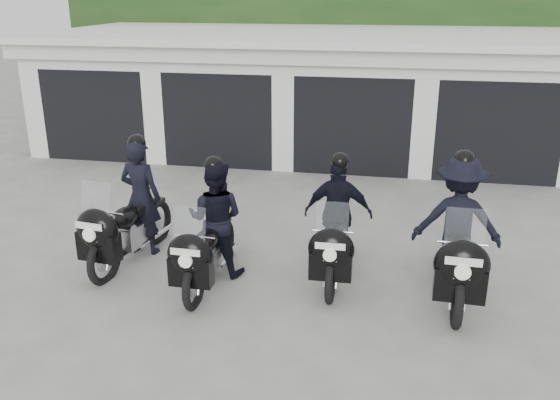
% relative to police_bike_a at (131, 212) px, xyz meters
% --- Properties ---
extents(ground, '(80.00, 80.00, 0.00)m').
position_rel_police_bike_a_xyz_m(ground, '(2.93, -0.31, -0.79)').
color(ground, '#9A9A95').
rests_on(ground, ground).
extents(garage_block, '(16.40, 6.80, 2.96)m').
position_rel_police_bike_a_xyz_m(garage_block, '(2.93, 7.74, 0.64)').
color(garage_block, white).
rests_on(garage_block, ground).
extents(background_vegetation, '(20.00, 3.90, 5.80)m').
position_rel_police_bike_a_xyz_m(background_vegetation, '(3.31, 12.60, 1.98)').
color(background_vegetation, '#173312').
rests_on(background_vegetation, ground).
extents(police_bike_a, '(0.87, 2.27, 1.98)m').
position_rel_police_bike_a_xyz_m(police_bike_a, '(0.00, 0.00, 0.00)').
color(police_bike_a, black).
rests_on(police_bike_a, ground).
extents(police_bike_b, '(0.84, 2.12, 1.85)m').
position_rel_police_bike_a_xyz_m(police_bike_b, '(1.41, -0.38, -0.01)').
color(police_bike_b, black).
rests_on(police_bike_b, ground).
extents(police_bike_c, '(1.02, 2.13, 1.85)m').
position_rel_police_bike_a_xyz_m(police_bike_c, '(3.13, 0.16, -0.00)').
color(police_bike_c, black).
rests_on(police_bike_c, ground).
extents(police_bike_d, '(1.24, 2.34, 2.03)m').
position_rel_police_bike_a_xyz_m(police_bike_d, '(4.80, -0.05, 0.08)').
color(police_bike_d, black).
rests_on(police_bike_d, ground).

